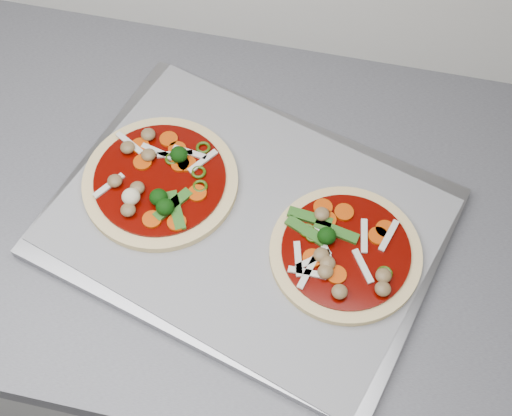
# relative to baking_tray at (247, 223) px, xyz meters

# --- Properties ---
(baking_tray) EXTENTS (0.57, 0.48, 0.02)m
(baking_tray) POSITION_rel_baking_tray_xyz_m (0.00, 0.00, 0.00)
(baking_tray) COLOR gray
(baking_tray) RESTS_ON countertop
(parchment) EXTENTS (0.55, 0.47, 0.00)m
(parchment) POSITION_rel_baking_tray_xyz_m (0.00, 0.00, 0.01)
(parchment) COLOR gray
(parchment) RESTS_ON baking_tray
(pizza_left) EXTENTS (0.23, 0.23, 0.04)m
(pizza_left) POSITION_rel_baking_tray_xyz_m (-0.12, 0.03, 0.02)
(pizza_left) COLOR #EFCB83
(pizza_left) RESTS_ON parchment
(pizza_right) EXTENTS (0.23, 0.23, 0.03)m
(pizza_right) POSITION_rel_baking_tray_xyz_m (0.13, -0.02, 0.02)
(pizza_right) COLOR #EFCB83
(pizza_right) RESTS_ON parchment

